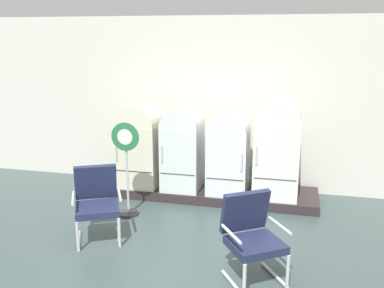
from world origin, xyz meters
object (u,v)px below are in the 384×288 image
at_px(armchair_right, 252,233).
at_px(sign_stand, 127,172).
at_px(refrigerator_0, 139,143).
at_px(armchair_left, 97,200).
at_px(refrigerator_2, 228,151).
at_px(refrigerator_3, 277,146).
at_px(refrigerator_1, 182,146).

xyz_separation_m(armchair_right, sign_stand, (-2.04, 1.34, 0.15)).
height_order(refrigerator_0, armchair_left, refrigerator_0).
distance_m(refrigerator_0, armchair_right, 3.19).
height_order(refrigerator_0, refrigerator_2, refrigerator_0).
distance_m(refrigerator_0, refrigerator_3, 2.34).
xyz_separation_m(refrigerator_0, armchair_right, (2.18, -2.29, -0.35)).
bearing_deg(armchair_left, armchair_right, -13.80).
bearing_deg(refrigerator_0, refrigerator_3, 0.46).
relative_size(refrigerator_3, sign_stand, 1.08).
height_order(refrigerator_2, armchair_right, refrigerator_2).
relative_size(refrigerator_2, armchair_right, 1.36).
distance_m(refrigerator_1, refrigerator_3, 1.58).
bearing_deg(armchair_left, refrigerator_0, 90.93).
bearing_deg(armchair_right, refrigerator_1, 121.55).
relative_size(refrigerator_3, armchair_right, 1.59).
xyz_separation_m(refrigerator_3, armchair_left, (-2.31, -1.78, -0.44)).
bearing_deg(refrigerator_1, armchair_right, -58.45).
bearing_deg(sign_stand, refrigerator_0, 98.68).
bearing_deg(armchair_left, sign_stand, 81.84).
relative_size(refrigerator_0, armchair_left, 1.44).
height_order(refrigerator_2, refrigerator_3, refrigerator_3).
distance_m(armchair_right, sign_stand, 2.44).
bearing_deg(armchair_right, armchair_left, 166.20).
bearing_deg(refrigerator_2, refrigerator_1, 179.09).
height_order(refrigerator_1, armchair_left, refrigerator_1).
relative_size(refrigerator_0, refrigerator_1, 1.01).
bearing_deg(sign_stand, refrigerator_2, 34.00).
bearing_deg(sign_stand, armchair_right, -33.35).
height_order(refrigerator_3, sign_stand, refrigerator_3).
distance_m(refrigerator_0, armchair_left, 1.80).
xyz_separation_m(refrigerator_2, armchair_left, (-1.53, -1.76, -0.32)).
distance_m(refrigerator_2, sign_stand, 1.71).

